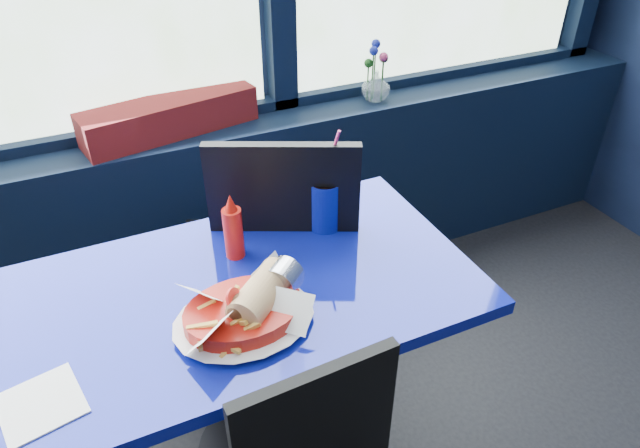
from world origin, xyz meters
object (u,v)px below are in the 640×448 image
Objects in this scene: flower_vase at (376,83)px; food_basket at (246,310)px; planter_box at (170,116)px; soda_cup at (325,203)px; chair_near_back at (258,252)px; ketchup_bottle at (233,229)px; near_table at (253,333)px.

flower_vase is 1.33m from food_basket.
soda_cup is (0.29, -0.73, -0.03)m from planter_box.
chair_near_back is 0.33m from ketchup_bottle.
ketchup_bottle is at bearing -174.96° from soda_cup.
chair_near_back is 2.83× the size of food_basket.
food_basket is at bearing 93.55° from chair_near_back.
planter_box is at bearing -53.03° from chair_near_back.
planter_box is at bearing 111.91° from soda_cup.
chair_near_back reaches higher than planter_box.
soda_cup is at bearing -129.02° from flower_vase.
planter_box is 0.75m from ketchup_bottle.
planter_box is at bearing 176.82° from flower_vase.
chair_near_back is at bearing 56.94° from ketchup_bottle.
chair_near_back is at bearing -144.08° from flower_vase.
ketchup_bottle is at bearing -100.84° from planter_box.
near_table is at bearing -135.31° from flower_vase.
food_basket is at bearing -109.87° from near_table.
soda_cup reaches higher than flower_vase.
food_basket is 1.81× the size of ketchup_bottle.
flower_vase is at bearing -119.20° from chair_near_back.
soda_cup reaches higher than near_table.
food_basket is (-0.90, -0.97, -0.09)m from flower_vase.
ketchup_bottle is (-0.84, -0.71, -0.04)m from flower_vase.
near_table is 3.29× the size of food_basket.
food_basket is (-0.05, -0.13, 0.22)m from near_table.
chair_near_back is at bearing 137.28° from soda_cup.
soda_cup reaches higher than food_basket.
near_table is at bearing -93.72° from ketchup_bottle.
ketchup_bottle reaches higher than food_basket.
flower_vase is 0.69× the size of food_basket.
ketchup_bottle is at bearing -139.99° from flower_vase.
flower_vase is at bearing 44.69° from near_table.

